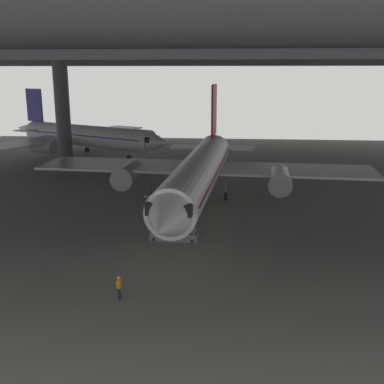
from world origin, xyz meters
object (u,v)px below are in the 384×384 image
airplane_main (199,172)px  crew_worker_near_nose (119,286)px  boarding_stairs (174,231)px  crew_worker_by_stairs (160,217)px  airplane_distant (85,136)px

airplane_main → crew_worker_near_nose: airplane_main is taller
boarding_stairs → crew_worker_by_stairs: (-1.54, 2.74, 0.27)m
airplane_main → airplane_distant: 35.67m
airplane_distant → airplane_main: bearing=-53.3°
crew_worker_by_stairs → crew_worker_near_nose: bearing=-91.9°
boarding_stairs → crew_worker_near_nose: (-2.01, -11.08, 0.13)m
airplane_main → crew_worker_by_stairs: 8.92m
crew_worker_by_stairs → airplane_distant: (-18.38, 36.65, 2.31)m
airplane_main → crew_worker_by_stairs: size_ratio=22.19×
airplane_main → airplane_distant: size_ratio=1.22×
airplane_distant → crew_worker_by_stairs: bearing=-63.4°
airplane_distant → crew_worker_near_nose: bearing=-70.5°
airplane_main → crew_worker_by_stairs: (-2.91, -8.03, -2.56)m
crew_worker_near_nose → crew_worker_by_stairs: crew_worker_by_stairs is taller
airplane_main → crew_worker_near_nose: (-3.38, -21.85, -2.70)m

